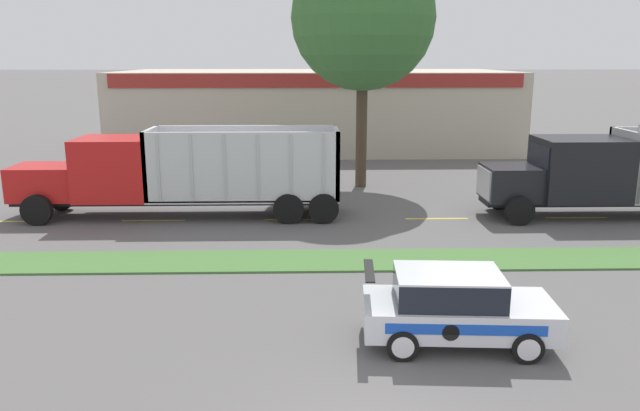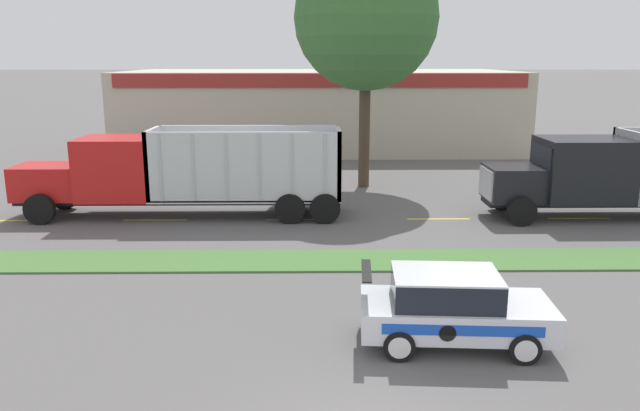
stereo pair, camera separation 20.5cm
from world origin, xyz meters
The scene contains 11 objects.
grass_verge centered at (0.00, 9.38, 0.03)m, with size 120.00×2.04×0.06m, color #477538.
centre_line_2 centered at (-12.24, 14.39, 0.00)m, with size 2.40×0.14×0.01m, color yellow.
centre_line_3 centered at (-6.84, 14.39, 0.00)m, with size 2.40×0.14×0.01m, color yellow.
centre_line_4 centered at (-1.44, 14.39, 0.00)m, with size 2.40×0.14×0.01m, color yellow.
centre_line_5 centered at (3.96, 14.39, 0.00)m, with size 2.40×0.14×0.01m, color yellow.
centre_line_6 centered at (9.36, 14.39, 0.00)m, with size 2.40×0.14×0.01m, color yellow.
dump_truck_lead centered at (-7.01, 15.04, 1.61)m, with size 12.44×2.68×3.40m.
dump_truck_mid centered at (10.68, 14.61, 1.60)m, with size 11.91×2.74×3.66m.
rally_car centered at (2.10, 3.81, 0.83)m, with size 4.16×2.15×1.64m.
store_building_backdrop centered at (-0.33, 34.46, 2.57)m, with size 25.55×12.10×5.13m.
tree_behind_left centered at (1.59, 20.64, 8.40)m, with size 6.53×6.53×12.65m.
Camera 1 is at (-1.10, -8.57, 6.04)m, focal length 35.00 mm.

